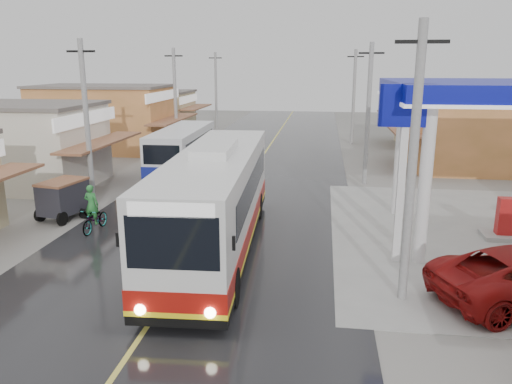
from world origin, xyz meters
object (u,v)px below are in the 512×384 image
at_px(coach_bus, 217,200).
at_px(second_bus, 182,150).
at_px(tricycle_near, 63,197).
at_px(cyclist, 94,216).
at_px(tyre_stack, 88,212).

distance_m(coach_bus, second_bus, 13.42).
xyz_separation_m(coach_bus, tricycle_near, (-7.73, 2.92, -0.93)).
xyz_separation_m(cyclist, tyre_stack, (-1.23, 1.94, -0.45)).
bearing_deg(tyre_stack, second_bus, 78.31).
relative_size(coach_bus, tyre_stack, 14.86).
relative_size(second_bus, tricycle_near, 3.51).
height_order(coach_bus, cyclist, coach_bus).
height_order(second_bus, cyclist, second_bus).
relative_size(cyclist, tricycle_near, 0.81).
height_order(second_bus, tyre_stack, second_bus).
relative_size(second_bus, cyclist, 4.31).
distance_m(cyclist, tyre_stack, 2.35).
bearing_deg(tyre_stack, tricycle_near, -157.26).
relative_size(coach_bus, tricycle_near, 5.13).
xyz_separation_m(coach_bus, second_bus, (-4.87, 12.50, -0.36)).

